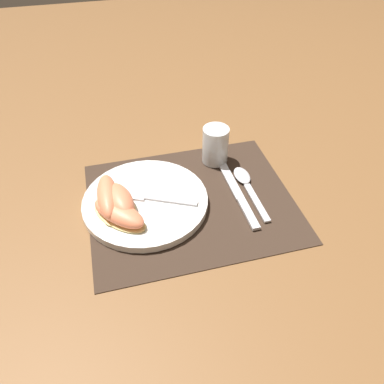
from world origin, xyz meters
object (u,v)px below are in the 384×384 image
(plate, at_px, (146,202))
(fork, at_px, (149,197))
(juice_glass, at_px, (215,147))
(citrus_wedge_0, at_px, (108,197))
(citrus_wedge_1, at_px, (120,202))
(knife, at_px, (238,194))
(spoon, at_px, (246,182))
(citrus_wedge_2, at_px, (119,214))

(plate, height_order, fork, fork)
(juice_glass, bearing_deg, citrus_wedge_0, -157.82)
(fork, height_order, citrus_wedge_1, citrus_wedge_1)
(fork, bearing_deg, knife, -6.76)
(spoon, bearing_deg, juice_glass, 112.70)
(spoon, height_order, citrus_wedge_0, citrus_wedge_0)
(citrus_wedge_0, xyz_separation_m, citrus_wedge_2, (0.02, -0.05, -0.00))
(plate, bearing_deg, citrus_wedge_2, -142.68)
(spoon, relative_size, citrus_wedge_1, 1.55)
(citrus_wedge_1, bearing_deg, fork, 16.14)
(spoon, height_order, fork, fork)
(citrus_wedge_1, bearing_deg, plate, 17.87)
(juice_glass, height_order, fork, juice_glass)
(fork, xyz_separation_m, citrus_wedge_1, (-0.06, -0.02, 0.02))
(citrus_wedge_2, bearing_deg, citrus_wedge_0, 109.35)
(knife, distance_m, spoon, 0.04)
(citrus_wedge_1, distance_m, citrus_wedge_2, 0.03)
(plate, height_order, citrus_wedge_2, citrus_wedge_2)
(citrus_wedge_1, bearing_deg, citrus_wedge_2, -101.51)
(spoon, distance_m, citrus_wedge_0, 0.30)
(knife, relative_size, citrus_wedge_0, 1.68)
(juice_glass, distance_m, fork, 0.21)
(juice_glass, distance_m, citrus_wedge_0, 0.28)
(juice_glass, relative_size, spoon, 0.50)
(citrus_wedge_0, xyz_separation_m, citrus_wedge_1, (0.02, -0.02, -0.00))
(plate, relative_size, spoon, 1.49)
(plate, bearing_deg, citrus_wedge_0, 177.72)
(plate, height_order, citrus_wedge_1, citrus_wedge_1)
(citrus_wedge_1, relative_size, citrus_wedge_2, 0.88)
(knife, height_order, fork, fork)
(spoon, bearing_deg, fork, -177.92)
(fork, bearing_deg, spoon, 2.08)
(citrus_wedge_2, bearing_deg, spoon, 10.43)
(knife, bearing_deg, citrus_wedge_2, -175.11)
(citrus_wedge_0, relative_size, citrus_wedge_1, 1.16)
(plate, xyz_separation_m, citrus_wedge_1, (-0.05, -0.02, 0.03))
(citrus_wedge_0, distance_m, citrus_wedge_1, 0.03)
(knife, bearing_deg, citrus_wedge_0, 174.76)
(spoon, relative_size, citrus_wedge_2, 1.36)
(spoon, height_order, citrus_wedge_2, citrus_wedge_2)
(juice_glass, bearing_deg, spoon, -67.30)
(juice_glass, bearing_deg, citrus_wedge_2, -147.86)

